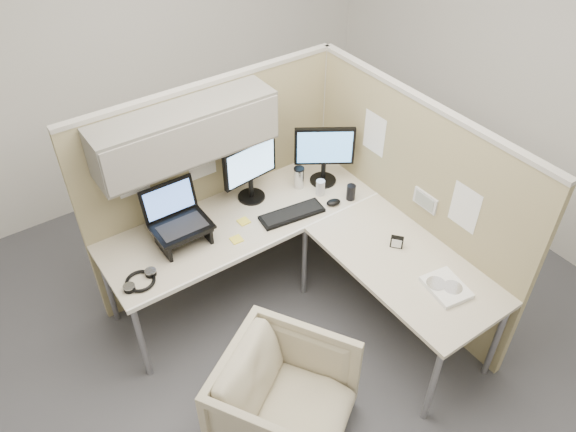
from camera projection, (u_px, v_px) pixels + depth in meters
ground at (296, 327)px, 4.13m from camera, size 4.50×4.50×0.00m
partition_back at (202, 161)px, 3.85m from camera, size 2.00×0.36×1.63m
partition_right at (407, 201)px, 3.95m from camera, size 0.07×2.03×1.63m
desk at (301, 242)px, 3.82m from camera, size 2.00×1.98×0.73m
office_chair at (285, 398)px, 3.28m from camera, size 0.96×0.94×0.74m
monitor_left at (250, 167)px, 3.95m from camera, size 0.44×0.20×0.47m
monitor_right at (324, 151)px, 4.10m from camera, size 0.39×0.27×0.47m
laptop_station at (179, 223)px, 3.68m from camera, size 0.38×0.32×0.39m
keyboard at (292, 214)px, 3.97m from camera, size 0.48×0.21×0.02m
mouse at (333, 202)px, 4.06m from camera, size 0.12×0.09×0.04m
travel_mug at (299, 178)px, 4.17m from camera, size 0.08×0.08×0.17m
soda_can_green at (351, 192)px, 4.08m from camera, size 0.07×0.07×0.12m
soda_can_silver at (320, 188)px, 4.12m from camera, size 0.07×0.07×0.12m
sticky_note_a at (236, 239)px, 3.78m from camera, size 0.08×0.08×0.01m
sticky_note_d at (244, 221)px, 3.92m from camera, size 0.08×0.08×0.01m
sticky_note_c at (198, 232)px, 3.83m from camera, size 0.08×0.08×0.01m
headphones at (140, 281)px, 3.47m from camera, size 0.23×0.23×0.03m
paper_stack at (446, 287)px, 3.43m from camera, size 0.26×0.30×0.03m
desk_clock at (397, 242)px, 3.70m from camera, size 0.08×0.09×0.08m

